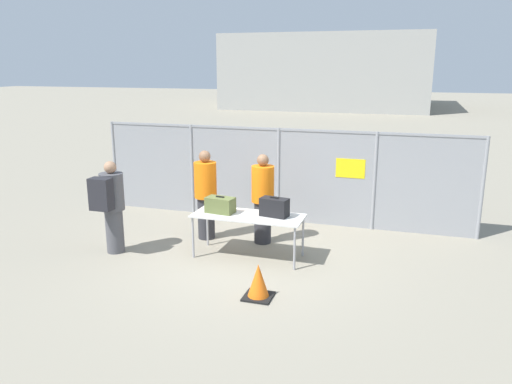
{
  "coord_description": "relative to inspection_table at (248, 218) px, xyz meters",
  "views": [
    {
      "loc": [
        2.73,
        -7.81,
        3.34
      ],
      "look_at": [
        0.02,
        0.74,
        1.05
      ],
      "focal_mm": 35.0,
      "sensor_mm": 36.0,
      "label": 1
    }
  ],
  "objects": [
    {
      "name": "ground_plane",
      "position": [
        -0.06,
        -0.14,
        -0.72
      ],
      "size": [
        120.0,
        120.0,
        0.0
      ],
      "primitive_type": "plane",
      "color": "gray"
    },
    {
      "name": "fence_section",
      "position": [
        -0.05,
        2.27,
        0.35
      ],
      "size": [
        8.23,
        0.07,
        2.04
      ],
      "color": "gray",
      "rests_on": "ground_plane"
    },
    {
      "name": "inspection_table",
      "position": [
        0.0,
        0.0,
        0.0
      ],
      "size": [
        1.96,
        0.77,
        0.78
      ],
      "color": "silver",
      "rests_on": "ground_plane"
    },
    {
      "name": "suitcase_olive",
      "position": [
        -0.52,
        -0.0,
        0.2
      ],
      "size": [
        0.53,
        0.33,
        0.3
      ],
      "color": "#566033",
      "rests_on": "inspection_table"
    },
    {
      "name": "suitcase_black",
      "position": [
        0.46,
        0.08,
        0.22
      ],
      "size": [
        0.52,
        0.33,
        0.35
      ],
      "color": "black",
      "rests_on": "inspection_table"
    },
    {
      "name": "traveler_hooded",
      "position": [
        -2.41,
        -0.56,
        0.21
      ],
      "size": [
        0.42,
        0.65,
        1.7
      ],
      "rotation": [
        0.0,
        0.0,
        0.01
      ],
      "color": "#4C4C51",
      "rests_on": "ground_plane"
    },
    {
      "name": "security_worker_near",
      "position": [
        0.03,
        0.8,
        0.17
      ],
      "size": [
        0.43,
        0.43,
        1.73
      ],
      "rotation": [
        0.0,
        0.0,
        3.32
      ],
      "color": "#2D2D33",
      "rests_on": "ground_plane"
    },
    {
      "name": "security_worker_far",
      "position": [
        -1.11,
        0.71,
        0.18
      ],
      "size": [
        0.44,
        0.44,
        1.76
      ],
      "rotation": [
        0.0,
        0.0,
        2.63
      ],
      "color": "#2D2D33",
      "rests_on": "ground_plane"
    },
    {
      "name": "utility_trailer",
      "position": [
        1.49,
        4.68,
        -0.33
      ],
      "size": [
        3.52,
        2.25,
        0.68
      ],
      "color": "#B2B2B7",
      "rests_on": "ground_plane"
    },
    {
      "name": "distant_hangar",
      "position": [
        -4.14,
        34.64,
        2.09
      ],
      "size": [
        15.55,
        12.89,
        5.63
      ],
      "color": "#999993",
      "rests_on": "ground_plane"
    },
    {
      "name": "traffic_cone",
      "position": [
        0.65,
        -1.49,
        -0.48
      ],
      "size": [
        0.42,
        0.42,
        0.53
      ],
      "color": "black",
      "rests_on": "ground_plane"
    }
  ]
}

